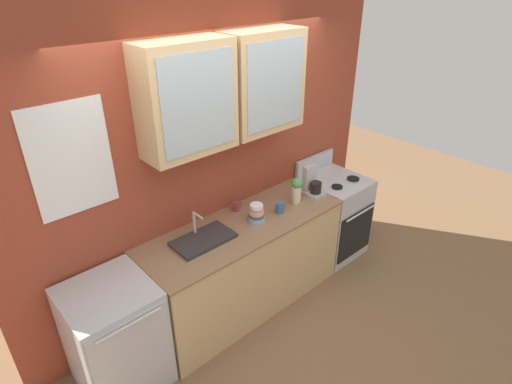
{
  "coord_description": "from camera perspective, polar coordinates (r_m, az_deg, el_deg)",
  "views": [
    {
      "loc": [
        -2.0,
        -2.36,
        2.93
      ],
      "look_at": [
        0.14,
        0.0,
        1.18
      ],
      "focal_mm": 29.18,
      "sensor_mm": 36.0,
      "label": 1
    }
  ],
  "objects": [
    {
      "name": "cup_near_sink",
      "position": [
        3.87,
        -2.71,
        -1.95
      ],
      "size": [
        0.1,
        0.07,
        0.09
      ],
      "color": "#993838",
      "rests_on": "counter"
    },
    {
      "name": "stove_range",
      "position": [
        4.74,
        10.4,
        -3.15
      ],
      "size": [
        0.61,
        0.7,
        1.09
      ],
      "color": "silver",
      "rests_on": "ground_plane"
    },
    {
      "name": "coffee_maker",
      "position": [
        4.16,
        7.71,
        1.13
      ],
      "size": [
        0.17,
        0.2,
        0.29
      ],
      "color": "#B7B7BC",
      "rests_on": "counter"
    },
    {
      "name": "sink_faucet",
      "position": [
        3.5,
        -7.27,
        -6.39
      ],
      "size": [
        0.51,
        0.29,
        0.23
      ],
      "color": "#2D2D30",
      "rests_on": "counter"
    },
    {
      "name": "vase",
      "position": [
        3.97,
        5.6,
        0.38
      ],
      "size": [
        0.11,
        0.11,
        0.26
      ],
      "color": "beige",
      "rests_on": "counter"
    },
    {
      "name": "counter",
      "position": [
        3.96,
        -1.5,
        -9.92
      ],
      "size": [
        1.96,
        0.68,
        0.91
      ],
      "color": "tan",
      "rests_on": "ground_plane"
    },
    {
      "name": "back_wall_unit",
      "position": [
        3.6,
        -5.29,
        7.01
      ],
      "size": [
        3.85,
        0.42,
        2.88
      ],
      "color": "#993D28",
      "rests_on": "ground_plane"
    },
    {
      "name": "ground_plane",
      "position": [
        4.26,
        -1.42,
        -14.7
      ],
      "size": [
        10.0,
        10.0,
        0.0
      ],
      "primitive_type": "plane",
      "color": "brown"
    },
    {
      "name": "cup_near_bowls",
      "position": [
        3.84,
        3.29,
        -2.1
      ],
      "size": [
        0.12,
        0.08,
        0.1
      ],
      "color": "#38608C",
      "rests_on": "counter"
    },
    {
      "name": "dishwasher",
      "position": [
        3.49,
        -18.62,
        -18.4
      ],
      "size": [
        0.62,
        0.66,
        0.91
      ],
      "color": "silver",
      "rests_on": "ground_plane"
    },
    {
      "name": "bowl_stack",
      "position": [
        3.7,
        0.06,
        -2.92
      ],
      "size": [
        0.15,
        0.15,
        0.16
      ],
      "color": "#8CB7E0",
      "rests_on": "counter"
    }
  ]
}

